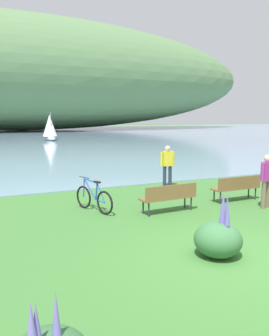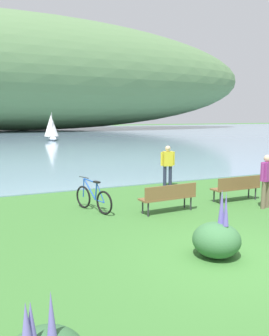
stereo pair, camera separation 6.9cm
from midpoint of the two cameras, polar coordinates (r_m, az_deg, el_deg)
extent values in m
plane|color=#3D7533|center=(7.86, 16.32, -13.76)|extent=(200.00, 200.00, 0.00)
cube|color=#7A99B2|center=(53.58, -18.65, 4.98)|extent=(180.00, 80.00, 0.04)
ellipsoid|color=#567A4C|center=(72.02, -18.06, 14.39)|extent=(99.26, 28.00, 21.50)
cube|color=brown|center=(10.81, 5.52, -4.79)|extent=(1.83, 0.60, 0.05)
cube|color=brown|center=(10.59, 6.15, -3.83)|extent=(1.80, 0.16, 0.40)
cylinder|color=#2D2D33|center=(10.62, 1.52, -6.25)|extent=(0.05, 0.05, 0.45)
cylinder|color=#2D2D33|center=(11.42, 8.28, -5.28)|extent=(0.05, 0.05, 0.45)
cylinder|color=#2D2D33|center=(10.34, 2.43, -6.66)|extent=(0.05, 0.05, 0.45)
cylinder|color=#2D2D33|center=(11.16, 9.29, -5.63)|extent=(0.05, 0.05, 0.45)
cube|color=brown|center=(12.65, 16.16, -3.14)|extent=(1.81, 0.51, 0.05)
cube|color=brown|center=(12.45, 16.84, -2.29)|extent=(1.80, 0.07, 0.40)
cylinder|color=#2D2D33|center=(12.34, 12.91, -4.36)|extent=(0.05, 0.05, 0.45)
cylinder|color=#2D2D33|center=(13.32, 18.15, -3.63)|extent=(0.05, 0.05, 0.45)
cylinder|color=#2D2D33|center=(12.09, 13.88, -4.67)|extent=(0.05, 0.05, 0.45)
cylinder|color=#2D2D33|center=(13.08, 19.15, -3.90)|extent=(0.05, 0.05, 0.45)
torus|color=black|center=(11.35, -8.12, -4.66)|extent=(0.31, 0.70, 0.72)
torus|color=black|center=(10.54, -4.73, -5.63)|extent=(0.31, 0.70, 0.72)
cylinder|color=#1E4CB2|center=(11.02, -7.11, -3.39)|extent=(0.25, 0.58, 0.61)
cylinder|color=#1E4CB2|center=(10.93, -7.01, -2.07)|extent=(0.27, 0.63, 0.09)
cylinder|color=#1E4CB2|center=(10.77, -6.06, -3.79)|extent=(0.08, 0.13, 0.54)
cylinder|color=#1E4CB2|center=(10.70, -5.46, -5.38)|extent=(0.18, 0.41, 0.05)
cylinder|color=#1E4CB2|center=(10.61, -5.35, -4.02)|extent=(0.15, 0.36, 0.56)
cylinder|color=#1E4CB2|center=(11.26, -8.07, -3.20)|extent=(0.06, 0.09, 0.60)
cube|color=black|center=(10.68, -5.95, -2.28)|extent=(0.18, 0.26, 0.05)
cylinder|color=black|center=(11.18, -8.03, -1.51)|extent=(0.19, 0.46, 0.02)
cylinder|color=#282D47|center=(14.49, 5.06, -1.41)|extent=(0.14, 0.14, 0.88)
cylinder|color=#282D47|center=(14.57, 5.94, -1.36)|extent=(0.14, 0.14, 0.88)
cube|color=yellow|center=(14.42, 5.54, 1.51)|extent=(0.41, 0.27, 0.60)
sphere|color=beige|center=(14.37, 5.57, 3.17)|extent=(0.22, 0.22, 0.22)
cylinder|color=yellow|center=(14.33, 4.57, 1.48)|extent=(0.09, 0.09, 0.56)
cylinder|color=yellow|center=(14.52, 6.50, 1.54)|extent=(0.09, 0.09, 0.56)
cylinder|color=#72604C|center=(11.87, 20.32, -4.14)|extent=(0.14, 0.14, 0.88)
cylinder|color=#72604C|center=(12.08, 20.87, -3.95)|extent=(0.14, 0.14, 0.88)
cube|color=#9E338C|center=(11.84, 20.78, -0.55)|extent=(0.43, 0.33, 0.60)
sphere|color=beige|center=(11.78, 20.89, 1.47)|extent=(0.22, 0.22, 0.22)
cylinder|color=#9E338C|center=(11.61, 20.18, -0.68)|extent=(0.09, 0.09, 0.56)
ellipsoid|color=#386B3D|center=(7.68, 13.40, -11.26)|extent=(1.01, 1.01, 0.73)
cylinder|color=#386B3D|center=(7.52, 14.79, -9.50)|extent=(0.02, 0.02, 0.12)
cone|color=#6B5BB7|center=(7.43, 14.89, -7.12)|extent=(0.12, 0.12, 0.53)
cylinder|color=#386B3D|center=(7.62, 14.08, -9.23)|extent=(0.02, 0.02, 0.12)
cone|color=#6B5BB7|center=(7.51, 14.19, -6.14)|extent=(0.14, 0.14, 0.73)
cylinder|color=#386B3D|center=(7.86, 14.74, -8.70)|extent=(0.02, 0.02, 0.12)
cone|color=#6B5BB7|center=(7.76, 14.84, -6.02)|extent=(0.10, 0.10, 0.64)
cone|color=#7A6BC6|center=(4.02, -12.81, -22.00)|extent=(0.10, 0.10, 0.50)
cone|color=#7A6BC6|center=(3.91, -16.60, -23.21)|extent=(0.13, 0.13, 0.49)
cone|color=#7A6BC6|center=(3.97, -15.89, -22.92)|extent=(0.12, 0.12, 0.46)
ellipsoid|color=white|center=(42.01, -13.16, 4.70)|extent=(0.88, 2.78, 0.48)
cylinder|color=#B2B2B2|center=(41.73, -13.17, 6.89)|extent=(0.07, 0.07, 2.75)
cone|color=white|center=(42.19, -13.30, 6.72)|extent=(1.70, 1.70, 2.47)
camera|label=1|loc=(0.03, -89.85, 0.02)|focal=37.63mm
camera|label=2|loc=(0.03, 90.15, -0.02)|focal=37.63mm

